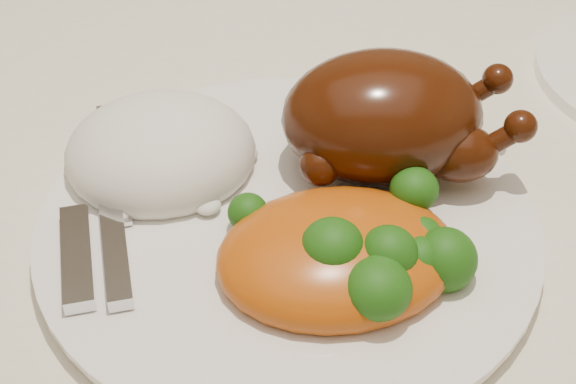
{
  "coord_description": "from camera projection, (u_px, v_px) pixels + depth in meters",
  "views": [
    {
      "loc": [
        0.13,
        -0.42,
        1.11
      ],
      "look_at": [
        0.1,
        -0.07,
        0.8
      ],
      "focal_mm": 50.0,
      "sensor_mm": 36.0,
      "label": 1
    }
  ],
  "objects": [
    {
      "name": "dining_table",
      "position": [
        160.0,
        259.0,
        0.62
      ],
      "size": [
        1.6,
        0.9,
        0.76
      ],
      "color": "brown",
      "rests_on": "floor"
    },
    {
      "name": "tablecloth",
      "position": [
        149.0,
        187.0,
        0.57
      ],
      "size": [
        1.73,
        1.03,
        0.18
      ],
      "color": "white",
      "rests_on": "dining_table"
    },
    {
      "name": "dinner_plate",
      "position": [
        288.0,
        224.0,
        0.49
      ],
      "size": [
        0.31,
        0.31,
        0.01
      ],
      "primitive_type": "cylinder",
      "rotation": [
        0.0,
        0.0,
        0.04
      ],
      "color": "white",
      "rests_on": "tablecloth"
    },
    {
      "name": "roast_chicken",
      "position": [
        388.0,
        117.0,
        0.5
      ],
      "size": [
        0.16,
        0.11,
        0.08
      ],
      "rotation": [
        0.0,
        0.0,
        0.13
      ],
      "color": "#3E1506",
      "rests_on": "dinner_plate"
    },
    {
      "name": "rice_mound",
      "position": [
        161.0,
        153.0,
        0.51
      ],
      "size": [
        0.14,
        0.13,
        0.06
      ],
      "rotation": [
        0.0,
        0.0,
        0.19
      ],
      "color": "white",
      "rests_on": "dinner_plate"
    },
    {
      "name": "mac_and_cheese",
      "position": [
        357.0,
        254.0,
        0.45
      ],
      "size": [
        0.16,
        0.14,
        0.06
      ],
      "rotation": [
        0.0,
        0.0,
        0.25
      ],
      "color": "#CF570D",
      "rests_on": "dinner_plate"
    },
    {
      "name": "cutlery",
      "position": [
        106.0,
        221.0,
        0.48
      ],
      "size": [
        0.07,
        0.19,
        0.01
      ],
      "rotation": [
        0.0,
        0.0,
        0.29
      ],
      "color": "silver",
      "rests_on": "dinner_plate"
    }
  ]
}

